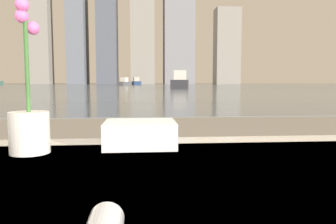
# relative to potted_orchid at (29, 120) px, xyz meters

# --- Properties ---
(potted_orchid) EXTENTS (0.11, 0.11, 0.43)m
(potted_orchid) POSITION_rel_potted_orchid_xyz_m (0.00, 0.00, 0.00)
(potted_orchid) COLOR silver
(potted_orchid) RESTS_ON bathtub
(towel_stack) EXTENTS (0.22, 0.18, 0.08)m
(towel_stack) POSITION_rel_potted_orchid_xyz_m (0.31, 0.07, -0.05)
(towel_stack) COLOR white
(towel_stack) RESTS_ON bathtub
(harbor_water) EXTENTS (180.00, 110.00, 0.01)m
(harbor_water) POSITION_rel_potted_orchid_xyz_m (0.53, 61.16, -0.66)
(harbor_water) COLOR slate
(harbor_water) RESTS_ON ground_plane
(harbor_boat_0) EXTENTS (3.17, 4.86, 1.72)m
(harbor_boat_0) POSITION_rel_potted_orchid_xyz_m (-3.33, 72.17, -0.05)
(harbor_boat_0) COLOR #4C4C51
(harbor_boat_0) RESTS_ON harbor_water
(harbor_boat_2) EXTENTS (2.88, 5.98, 2.15)m
(harbor_boat_2) POSITION_rel_potted_orchid_xyz_m (5.09, 38.86, 0.10)
(harbor_boat_2) COLOR #2D2D33
(harbor_boat_2) RESTS_ON harbor_water
(harbor_boat_3) EXTENTS (2.51, 5.47, 1.98)m
(harbor_boat_3) POSITION_rel_potted_orchid_xyz_m (-0.83, 83.09, 0.04)
(harbor_boat_3) COLOR navy
(harbor_boat_3) RESTS_ON harbor_water
(skyline_tower_0) EXTENTS (7.56, 6.66, 31.90)m
(skyline_tower_0) POSITION_rel_potted_orchid_xyz_m (-34.54, 117.16, 15.28)
(skyline_tower_0) COLOR gray
(skyline_tower_0) RESTS_ON ground_plane
(skyline_tower_2) EXTENTS (6.74, 10.83, 31.38)m
(skyline_tower_2) POSITION_rel_potted_orchid_xyz_m (-11.35, 117.16, 15.02)
(skyline_tower_2) COLOR #4C515B
(skyline_tower_2) RESTS_ON ground_plane
(skyline_tower_3) EXTENTS (8.33, 8.33, 43.89)m
(skyline_tower_3) POSITION_rel_potted_orchid_xyz_m (0.96, 117.16, 21.28)
(skyline_tower_3) COLOR gray
(skyline_tower_3) RESTS_ON ground_plane
(skyline_tower_4) EXTENTS (10.53, 9.90, 56.99)m
(skyline_tower_4) POSITION_rel_potted_orchid_xyz_m (13.85, 117.16, 27.82)
(skyline_tower_4) COLOR slate
(skyline_tower_4) RESTS_ON ground_plane
(skyline_tower_5) EXTENTS (8.66, 6.80, 27.04)m
(skyline_tower_5) POSITION_rel_potted_orchid_xyz_m (31.50, 117.16, 12.85)
(skyline_tower_5) COLOR gray
(skyline_tower_5) RESTS_ON ground_plane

